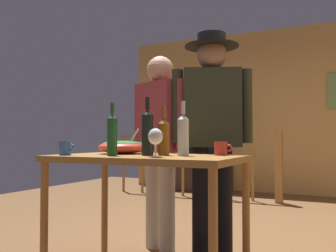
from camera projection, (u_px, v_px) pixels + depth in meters
ground_plane at (234, 244)px, 3.26m from camera, size 8.47×8.47×0.00m
back_wall at (289, 110)px, 6.22m from camera, size 5.75×0.10×2.76m
stair_railing at (217, 158)px, 5.73m from camera, size 2.70×0.10×1.02m
tv_console at (204, 177)px, 6.48m from camera, size 0.90×0.40×0.48m
flat_screen_tv at (204, 148)px, 6.47m from camera, size 0.64×0.12×0.46m
serving_table at (147, 169)px, 2.44m from camera, size 1.21×0.73×0.81m
salad_bowl at (123, 146)px, 2.66m from camera, size 0.35×0.35×0.18m
wine_glass at (155, 138)px, 2.15m from camera, size 0.09×0.09×0.17m
wine_bottle_dark at (147, 131)px, 2.40m from camera, size 0.08×0.08×0.38m
wine_bottle_amber at (164, 136)px, 2.42m from camera, size 0.07×0.07×0.32m
wine_bottle_green at (112, 134)px, 2.36m from camera, size 0.06×0.06×0.34m
wine_bottle_clear at (183, 134)px, 2.35m from camera, size 0.07×0.07×0.35m
mug_red at (221, 149)px, 2.42m from camera, size 0.12×0.08×0.09m
mug_blue at (65, 148)px, 2.45m from camera, size 0.11×0.08×0.09m
person_standing_left at (160, 134)px, 3.10m from camera, size 0.57×0.38×1.60m
person_standing_right at (212, 121)px, 2.90m from camera, size 0.58×0.42×1.73m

